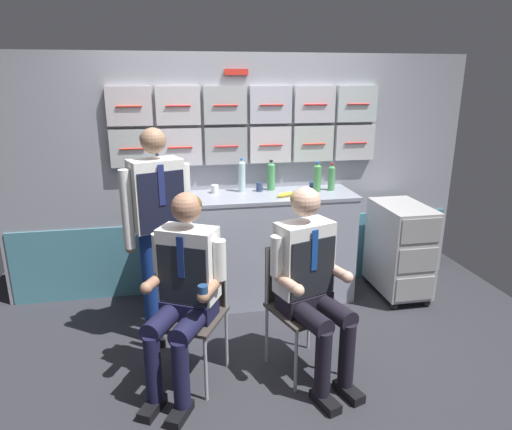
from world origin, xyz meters
TOP-DOWN VIEW (x-y plane):
  - ground at (0.00, 0.00)m, footprint 4.80×4.80m
  - galley_bulkhead at (0.01, 1.37)m, footprint 4.20×0.14m
  - galley_counter at (0.07, 1.09)m, footprint 1.75×0.53m
  - service_trolley at (1.38, 0.92)m, footprint 0.40×0.65m
  - folding_chair_left at (-0.51, 0.11)m, footprint 0.54×0.54m
  - crew_member_left at (-0.58, -0.03)m, footprint 0.58×0.68m
  - folding_chair_right at (0.17, 0.08)m, footprint 0.51×0.51m
  - crew_member_right at (0.22, -0.07)m, footprint 0.54×0.68m
  - crew_member_standing at (-0.73, 0.58)m, footprint 0.49×0.35m
  - water_bottle_blue_cap at (0.77, 1.13)m, footprint 0.06×0.06m
  - water_bottle_tall at (-0.02, 1.23)m, footprint 0.06×0.06m
  - water_bottle_clear at (0.64, 1.12)m, footprint 0.07×0.07m
  - water_bottle_short at (0.25, 1.24)m, footprint 0.07×0.07m
  - paper_cup_blue at (-0.64, 1.03)m, footprint 0.07×0.07m
  - paper_cup_tan at (0.63, 1.21)m, footprint 0.07×0.07m
  - coffee_cup_white at (-0.26, 1.22)m, footprint 0.06×0.06m
  - coffee_cup_spare at (0.13, 1.21)m, footprint 0.06×0.06m
  - snack_banana at (0.31, 0.98)m, footprint 0.17×0.10m

SIDE VIEW (x-z plane):
  - ground at x=0.00m, z-range -0.04..0.00m
  - service_trolley at x=1.38m, z-range 0.03..0.89m
  - galley_counter at x=0.07m, z-range 0.00..0.98m
  - folding_chair_left at x=-0.51m, z-range 0.11..0.97m
  - folding_chair_right at x=0.17m, z-range 0.11..0.97m
  - crew_member_left at x=-0.58m, z-range 0.07..1.35m
  - crew_member_right at x=0.22m, z-range 0.07..1.36m
  - crew_member_standing at x=-0.73m, z-range 0.14..1.76m
  - snack_banana at x=0.31m, z-range 0.98..1.02m
  - paper_cup_tan at x=0.63m, z-range 0.98..1.04m
  - coffee_cup_white at x=-0.26m, z-range 0.98..1.05m
  - coffee_cup_spare at x=0.13m, z-range 0.98..1.06m
  - paper_cup_blue at x=-0.64m, z-range 0.98..1.06m
  - water_bottle_blue_cap at x=0.77m, z-range 0.97..1.22m
  - galley_bulkhead at x=0.01m, z-range 0.02..2.17m
  - water_bottle_clear at x=0.64m, z-range 0.97..1.23m
  - water_bottle_short at x=0.25m, z-range 0.97..1.24m
  - water_bottle_tall at x=-0.02m, z-range 0.97..1.27m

